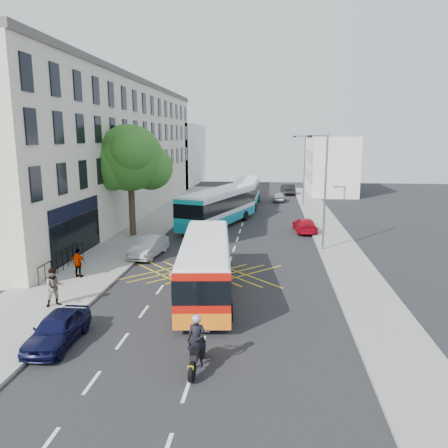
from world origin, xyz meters
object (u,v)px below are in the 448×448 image
(street_tree, at_px, (130,159))
(lamp_near, at_px, (324,186))
(parked_car_silver, at_px, (149,247))
(parked_car_blue, at_px, (58,329))
(bus_far, at_px, (246,192))
(distant_car_grey, at_px, (249,190))
(motorbike, at_px, (197,344))
(bus_mid, at_px, (219,207))
(pedestrian_near, at_px, (55,287))
(bus_near, at_px, (206,265))
(distant_car_dark, at_px, (288,189))
(red_hatchback, at_px, (305,225))
(pedestrian_far, at_px, (78,263))
(distant_car_silver, at_px, (280,197))
(lamp_far, at_px, (303,167))

(street_tree, xyz_separation_m, lamp_near, (14.71, -2.97, -1.68))
(parked_car_silver, bearing_deg, parked_car_blue, -82.74)
(lamp_near, xyz_separation_m, bus_far, (-6.46, 20.06, -2.98))
(lamp_near, xyz_separation_m, distant_car_grey, (-6.76, 30.91, -3.98))
(motorbike, xyz_separation_m, distant_car_grey, (-0.69, 47.71, -0.33))
(bus_mid, height_order, pedestrian_near, bus_mid)
(street_tree, xyz_separation_m, bus_near, (7.83, -12.32, -4.77))
(motorbike, distance_m, distant_car_dark, 48.24)
(bus_near, height_order, distant_car_dark, bus_near)
(street_tree, height_order, parked_car_blue, street_tree)
(red_hatchback, bearing_deg, bus_mid, -19.56)
(pedestrian_near, relative_size, pedestrian_far, 1.11)
(parked_car_silver, distance_m, pedestrian_near, 9.67)
(bus_mid, distance_m, red_hatchback, 7.92)
(red_hatchback, bearing_deg, bus_near, 63.41)
(street_tree, bearing_deg, parked_car_silver, -62.50)
(red_hatchback, bearing_deg, pedestrian_near, 49.90)
(distant_car_grey, relative_size, distant_car_dark, 1.02)
(parked_car_silver, xyz_separation_m, distant_car_silver, (9.27, 26.73, -0.08))
(red_hatchback, xyz_separation_m, pedestrian_far, (-13.67, -14.18, 0.38))
(street_tree, xyz_separation_m, lamp_far, (14.71, 17.03, -1.68))
(motorbike, height_order, distant_car_grey, motorbike)
(red_hatchback, relative_size, pedestrian_far, 2.51)
(bus_far, bearing_deg, lamp_far, 0.91)
(bus_mid, bearing_deg, distant_car_silver, 87.99)
(red_hatchback, relative_size, distant_car_silver, 1.18)
(distant_car_silver, xyz_separation_m, distant_car_dark, (1.28, 7.10, 0.13))
(street_tree, distance_m, distant_car_dark, 31.77)
(bus_near, height_order, red_hatchback, bus_near)
(bus_near, relative_size, bus_mid, 0.88)
(bus_mid, distance_m, pedestrian_far, 17.27)
(parked_car_silver, bearing_deg, street_tree, 124.77)
(street_tree, distance_m, distant_car_silver, 25.05)
(bus_near, height_order, distant_car_silver, bus_near)
(lamp_near, relative_size, bus_far, 0.72)
(bus_near, height_order, parked_car_silver, bus_near)
(motorbike, relative_size, pedestrian_far, 1.39)
(parked_car_silver, relative_size, distant_car_grey, 0.90)
(bus_mid, height_order, parked_car_blue, bus_mid)
(lamp_far, height_order, bus_far, lamp_far)
(bus_mid, height_order, distant_car_silver, bus_mid)
(distant_car_grey, bearing_deg, bus_mid, -93.93)
(parked_car_blue, bearing_deg, pedestrian_far, 108.06)
(parked_car_blue, bearing_deg, bus_mid, 81.01)
(lamp_far, relative_size, red_hatchback, 1.92)
(street_tree, bearing_deg, motorbike, -66.39)
(lamp_far, relative_size, bus_near, 0.76)
(bus_mid, bearing_deg, pedestrian_near, -86.69)
(street_tree, xyz_separation_m, pedestrian_near, (1.09, -15.08, -5.22))
(bus_near, height_order, bus_far, bus_far)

